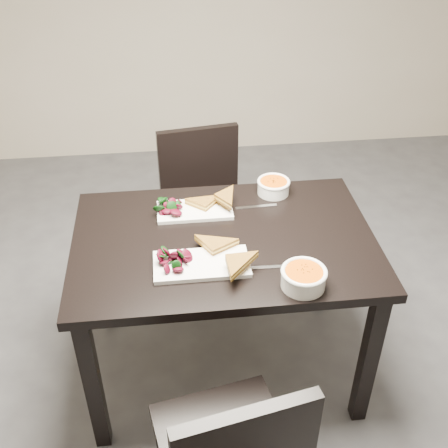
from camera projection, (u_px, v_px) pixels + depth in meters
name	position (u px, v px, depth m)	size (l,w,h in m)	color
ground	(325.00, 411.00, 2.41)	(5.00, 5.00, 0.00)	#47474C
table	(224.00, 258.00, 2.25)	(1.20, 0.80, 0.75)	black
chair_far	(204.00, 201.00, 2.90)	(0.48, 0.48, 0.85)	black
plate_near	(202.00, 264.00, 2.05)	(0.35, 0.18, 0.02)	white
sandwich_near	(218.00, 253.00, 2.04)	(0.18, 0.13, 0.06)	#9B6820
salad_near	(174.00, 259.00, 2.02)	(0.11, 0.10, 0.05)	black
soup_bowl_near	(304.00, 277.00, 1.94)	(0.16, 0.16, 0.07)	white
cutlery_near	(270.00, 267.00, 2.04)	(0.18, 0.02, 0.00)	silver
plate_far	(195.00, 210.00, 2.34)	(0.32, 0.16, 0.02)	white
sandwich_far	(210.00, 205.00, 2.31)	(0.16, 0.12, 0.05)	#9B6820
salad_far	(171.00, 206.00, 2.31)	(0.10, 0.09, 0.04)	black
soup_bowl_far	(273.00, 186.00, 2.44)	(0.15, 0.15, 0.07)	white
cutlery_far	(256.00, 207.00, 2.37)	(0.18, 0.02, 0.00)	silver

